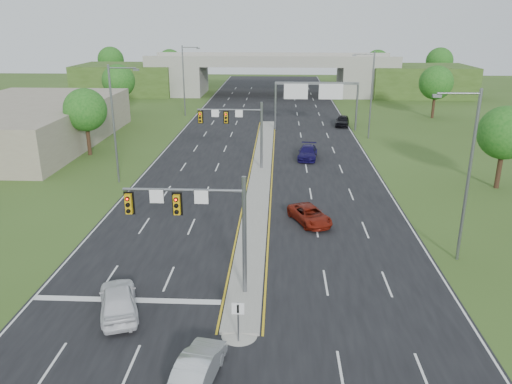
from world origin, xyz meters
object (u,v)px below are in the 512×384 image
object	(u,v)px
keep_right_sign	(238,315)
car_far_c	(342,121)
overpass	(271,77)
signal_mast_near	(202,217)
car_far_a	(310,215)
sign_gantry	(315,93)
car_silver	(198,367)
signal_mast_far	(239,124)
car_far_b	(308,152)
car_white	(118,300)

from	to	relation	value
keep_right_sign	car_far_c	bearing A→B (deg)	78.17
overpass	car_far_c	world-z (taller)	overpass
signal_mast_near	car_far_a	distance (m)	13.24
sign_gantry	overpass	bearing A→B (deg)	100.79
sign_gantry	car_far_a	size ratio (longest dim) A/B	2.57
car_far_c	car_silver	bearing A→B (deg)	-92.73
signal_mast_far	sign_gantry	distance (m)	21.91
car_silver	overpass	bearing A→B (deg)	-80.72
signal_mast_far	car_far_a	size ratio (longest dim) A/B	1.55
sign_gantry	car_far_b	distance (m)	16.22
car_silver	car_far_b	world-z (taller)	car_far_b
sign_gantry	car_silver	world-z (taller)	sign_gantry
signal_mast_far	car_far_c	size ratio (longest dim) A/B	1.57
keep_right_sign	car_far_a	size ratio (longest dim) A/B	0.49
signal_mast_far	car_white	world-z (taller)	signal_mast_far
car_far_a	sign_gantry	bearing A→B (deg)	62.54
overpass	car_white	world-z (taller)	overpass
car_far_a	car_far_b	xyz separation A→B (m)	(0.77, 18.71, 0.08)
signal_mast_near	car_far_b	world-z (taller)	signal_mast_near
signal_mast_far	car_silver	size ratio (longest dim) A/B	1.69
sign_gantry	car_white	size ratio (longest dim) A/B	2.47
sign_gantry	car_white	xyz separation A→B (m)	(-13.21, -47.22, -4.42)
car_silver	car_far_c	world-z (taller)	car_far_c
signal_mast_near	overpass	bearing A→B (deg)	88.38
signal_mast_near	car_silver	distance (m)	8.30
sign_gantry	car_far_c	bearing A→B (deg)	35.26
car_far_b	car_far_a	bearing A→B (deg)	-85.75
signal_mast_near	car_silver	bearing A→B (deg)	-83.97
car_white	signal_mast_far	bearing A→B (deg)	-118.27
signal_mast_near	overpass	world-z (taller)	overpass
car_far_b	signal_mast_near	bearing A→B (deg)	-97.24
overpass	car_far_a	size ratio (longest dim) A/B	17.73
car_silver	car_far_a	bearing A→B (deg)	-97.41
sign_gantry	car_far_a	xyz separation A→B (m)	(-2.44, -34.20, -4.59)
overpass	keep_right_sign	bearing A→B (deg)	-90.00
overpass	car_far_b	size ratio (longest dim) A/B	16.37
car_silver	keep_right_sign	bearing A→B (deg)	-108.15
car_far_c	signal_mast_near	bearing A→B (deg)	-95.42
signal_mast_near	car_white	world-z (taller)	signal_mast_near
keep_right_sign	car_white	bearing A→B (deg)	161.14
sign_gantry	overpass	distance (m)	35.75
keep_right_sign	car_far_b	world-z (taller)	keep_right_sign
car_white	car_far_b	xyz separation A→B (m)	(11.53, 31.73, -0.09)
signal_mast_far	car_far_a	world-z (taller)	signal_mast_far
overpass	car_far_b	bearing A→B (deg)	-84.35
car_far_a	keep_right_sign	bearing A→B (deg)	-128.92
keep_right_sign	signal_mast_near	bearing A→B (deg)	116.94
overpass	car_far_c	bearing A→B (deg)	-71.05
signal_mast_near	car_far_c	world-z (taller)	signal_mast_near
signal_mast_near	car_silver	world-z (taller)	signal_mast_near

